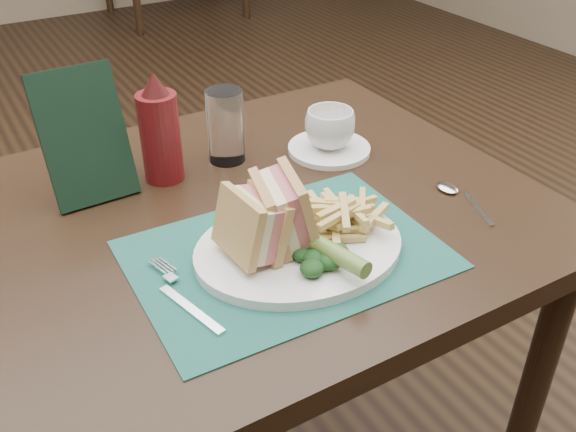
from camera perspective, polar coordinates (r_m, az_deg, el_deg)
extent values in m
plane|color=black|center=(1.85, -9.96, -11.75)|extent=(7.00, 7.00, 0.00)
cube|color=#195147|center=(0.91, -0.19, -3.42)|extent=(0.43, 0.31, 0.00)
cylinder|color=#54752C|center=(0.85, 3.94, -3.17)|extent=(0.05, 0.12, 0.03)
cylinder|color=white|center=(1.18, 3.67, 5.97)|extent=(0.19, 0.19, 0.01)
imported|color=white|center=(1.16, 3.74, 7.75)|extent=(0.13, 0.13, 0.07)
cylinder|color=white|center=(1.12, -5.58, 7.96)|extent=(0.07, 0.07, 0.13)
cube|color=black|center=(1.04, -17.67, 6.76)|extent=(0.13, 0.08, 0.21)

